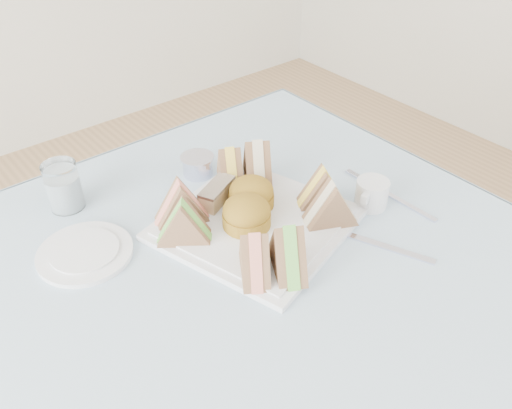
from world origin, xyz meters
TOP-DOWN VIEW (x-y plane):
  - table at (0.00, 0.00)m, footprint 0.90×0.90m
  - tablecloth at (0.00, 0.00)m, footprint 1.02×1.02m
  - serving_plate at (0.08, 0.10)m, footprint 0.38×0.38m
  - sandwich_fl_a at (-0.01, -0.00)m, footprint 0.09×0.10m
  - sandwich_fl_b at (0.04, -0.03)m, footprint 0.09×0.11m
  - sandwich_fr_a at (0.21, 0.06)m, footprint 0.10×0.08m
  - sandwich_fr_b at (0.18, 0.01)m, footprint 0.11×0.08m
  - sandwich_bl_a at (-0.05, 0.14)m, footprint 0.10×0.09m
  - sandwich_bl_b at (-0.02, 0.18)m, footprint 0.11×0.08m
  - sandwich_br_a at (0.17, 0.20)m, footprint 0.10×0.11m
  - sandwich_br_b at (0.12, 0.23)m, footprint 0.08×0.10m
  - scone_left at (0.06, 0.10)m, footprint 0.12×0.12m
  - scone_right at (0.10, 0.14)m, footprint 0.12×0.12m
  - pastry_slice at (0.06, 0.19)m, footprint 0.09×0.07m
  - side_plate at (-0.20, 0.22)m, footprint 0.21×0.21m
  - water_glass at (-0.16, 0.37)m, footprint 0.07×0.07m
  - tea_strainer at (0.10, 0.31)m, footprint 0.09×0.09m
  - knife at (0.22, -0.09)m, footprint 0.08×0.16m
  - fork at (0.35, -0.01)m, footprint 0.01×0.19m
  - creamer_jug at (0.29, 0.01)m, footprint 0.08×0.08m

SIDE VIEW (x-z plane):
  - table at x=0.00m, z-range 0.00..0.74m
  - tablecloth at x=0.00m, z-range 0.74..0.75m
  - knife at x=0.22m, z-range 0.75..0.75m
  - fork at x=0.35m, z-range 0.75..0.75m
  - side_plate at x=-0.20m, z-range 0.75..0.76m
  - serving_plate at x=0.08m, z-range 0.75..0.76m
  - tea_strainer at x=0.10m, z-range 0.75..0.79m
  - creamer_jug at x=0.29m, z-range 0.75..0.80m
  - pastry_slice at x=0.06m, z-range 0.76..0.80m
  - scone_right at x=0.10m, z-range 0.76..0.81m
  - scone_left at x=0.06m, z-range 0.76..0.82m
  - water_glass at x=-0.16m, z-range 0.75..0.84m
  - sandwich_fr_a at x=0.21m, z-range 0.76..0.84m
  - sandwich_br_b at x=0.12m, z-range 0.76..0.84m
  - sandwich_fl_a at x=-0.01m, z-range 0.76..0.84m
  - sandwich_bl_a at x=-0.05m, z-range 0.76..0.84m
  - sandwich_bl_b at x=-0.02m, z-range 0.76..0.84m
  - sandwich_fr_b at x=0.18m, z-range 0.76..0.85m
  - sandwich_fl_b at x=0.04m, z-range 0.76..0.85m
  - sandwich_br_a at x=0.17m, z-range 0.76..0.85m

